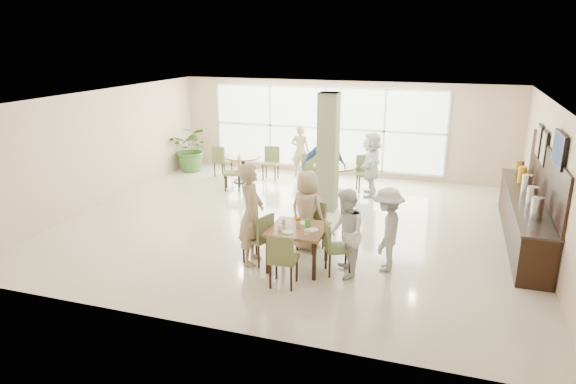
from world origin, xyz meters
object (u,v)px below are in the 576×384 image
(buffet_counter, at_px, (525,215))
(adult_standing, at_px, (300,151))
(potted_plant, at_px, (192,148))
(teen_right, at_px, (346,234))
(adult_a, at_px, (324,167))
(main_table, at_px, (298,233))
(round_table_right, at_px, (335,171))
(teen_left, at_px, (251,214))
(teen_far, at_px, (307,210))
(adult_b, at_px, (371,164))
(teen_standing, at_px, (387,229))
(round_table_left, at_px, (243,163))

(buffet_counter, bearing_deg, adult_standing, 149.70)
(potted_plant, relative_size, teen_right, 0.91)
(potted_plant, relative_size, adult_a, 0.76)
(main_table, xyz_separation_m, round_table_right, (-0.45, 4.75, -0.08))
(teen_left, xyz_separation_m, teen_far, (0.78, 0.94, -0.15))
(teen_left, height_order, adult_b, teen_left)
(teen_left, bearing_deg, round_table_right, -13.34)
(teen_far, xyz_separation_m, teen_standing, (1.60, -0.48, -0.03))
(teen_far, xyz_separation_m, adult_b, (0.58, 3.97, 0.05))
(buffet_counter, height_order, teen_standing, buffet_counter)
(potted_plant, height_order, adult_a, adult_a)
(teen_left, relative_size, adult_standing, 1.20)
(teen_standing, xyz_separation_m, adult_b, (-1.02, 4.45, 0.08))
(teen_left, bearing_deg, adult_b, -23.96)
(main_table, height_order, round_table_right, same)
(round_table_left, bearing_deg, adult_a, -24.19)
(teen_left, bearing_deg, potted_plant, 28.57)
(adult_b, bearing_deg, adult_standing, -125.01)
(teen_standing, xyz_separation_m, adult_standing, (-3.32, 5.66, 0.02))
(teen_standing, relative_size, adult_a, 0.82)
(teen_right, relative_size, adult_a, 0.84)
(buffet_counter, height_order, adult_a, buffet_counter)
(buffet_counter, xyz_separation_m, teen_standing, (-2.48, -2.27, 0.21))
(main_table, distance_m, buffet_counter, 4.80)
(teen_standing, relative_size, adult_standing, 0.98)
(teen_right, bearing_deg, teen_far, -154.19)
(main_table, bearing_deg, buffet_counter, 33.57)
(teen_far, bearing_deg, potted_plant, -22.40)
(teen_far, height_order, teen_right, teen_far)
(round_table_right, relative_size, teen_left, 0.62)
(round_table_left, bearing_deg, teen_far, -53.07)
(round_table_left, relative_size, round_table_right, 0.87)
(round_table_right, distance_m, teen_standing, 4.79)
(round_table_left, height_order, buffet_counter, buffet_counter)
(round_table_left, relative_size, buffet_counter, 0.22)
(main_table, bearing_deg, adult_b, 84.15)
(potted_plant, height_order, teen_standing, teen_standing)
(main_table, distance_m, teen_right, 0.89)
(round_table_left, distance_m, teen_far, 5.17)
(round_table_right, height_order, teen_standing, teen_standing)
(main_table, height_order, buffet_counter, buffet_counter)
(main_table, relative_size, round_table_left, 0.98)
(teen_right, bearing_deg, adult_a, 179.99)
(teen_standing, distance_m, adult_b, 4.57)
(potted_plant, distance_m, adult_b, 5.74)
(round_table_left, xyz_separation_m, round_table_right, (2.74, -0.24, 0.03))
(potted_plant, distance_m, adult_a, 5.04)
(buffet_counter, height_order, teen_right, buffet_counter)
(round_table_left, relative_size, potted_plant, 0.72)
(round_table_left, xyz_separation_m, teen_right, (4.06, -5.08, 0.23))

